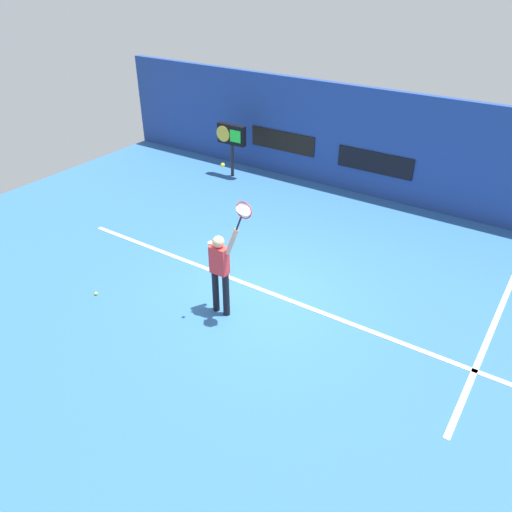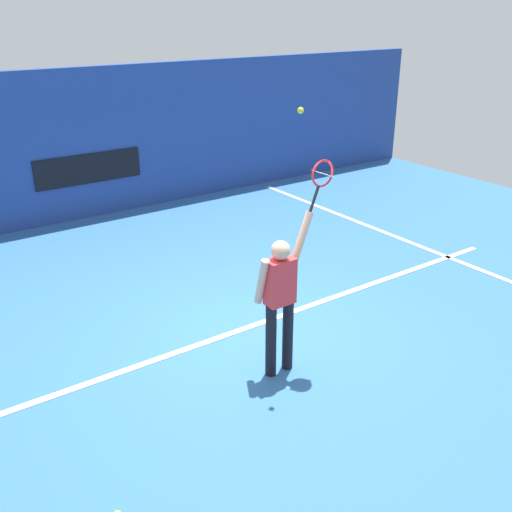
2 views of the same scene
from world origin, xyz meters
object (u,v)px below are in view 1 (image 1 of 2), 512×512
at_px(tennis_player, 220,268).
at_px(spare_ball, 96,294).
at_px(tennis_racket, 243,212).
at_px(scoreboard_clock, 231,137).
at_px(tennis_ball, 223,165).

xyz_separation_m(tennis_player, spare_ball, (-2.50, -0.98, -0.98)).
relative_size(tennis_player, spare_ball, 28.93).
bearing_deg(tennis_racket, spare_ball, -162.21).
distance_m(tennis_racket, scoreboard_clock, 7.41).
relative_size(tennis_ball, spare_ball, 1.00).
relative_size(tennis_racket, scoreboard_clock, 0.38).
height_order(tennis_player, tennis_racket, tennis_racket).
bearing_deg(tennis_ball, tennis_racket, 6.53).
xyz_separation_m(tennis_ball, spare_ball, (-2.69, -0.94, -3.06)).
height_order(tennis_player, scoreboard_clock, tennis_player).
bearing_deg(scoreboard_clock, tennis_ball, -54.63).
distance_m(tennis_ball, spare_ball, 4.18).
height_order(tennis_racket, spare_ball, tennis_racket).
height_order(tennis_player, tennis_ball, tennis_ball).
height_order(tennis_ball, spare_ball, tennis_ball).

